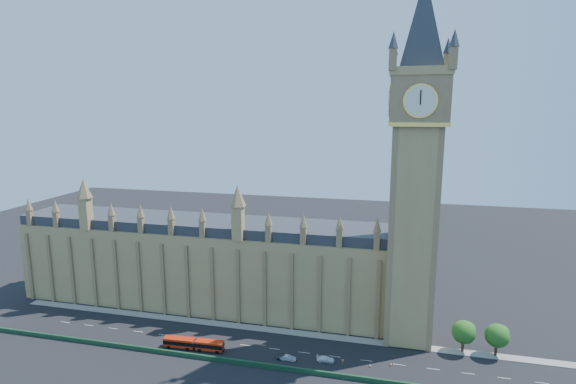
% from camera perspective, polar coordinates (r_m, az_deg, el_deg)
% --- Properties ---
extents(ground, '(400.00, 400.00, 0.00)m').
position_cam_1_polar(ground, '(126.10, -3.62, -19.04)').
color(ground, black).
rests_on(ground, ground).
extents(palace_westminster, '(120.00, 20.00, 28.00)m').
position_cam_1_polar(palace_westminster, '(147.30, -10.59, -8.77)').
color(palace_westminster, '#9E834C').
rests_on(palace_westminster, ground).
extents(elizabeth_tower, '(20.59, 20.59, 105.00)m').
position_cam_1_polar(elizabeth_tower, '(118.89, 16.06, 6.45)').
color(elizabeth_tower, '#9E834C').
rests_on(elizabeth_tower, ground).
extents(bridge_parapet, '(160.00, 0.60, 1.20)m').
position_cam_1_polar(bridge_parapet, '(118.43, -4.99, -20.87)').
color(bridge_parapet, '#1E4C2D').
rests_on(bridge_parapet, ground).
extents(kerb_north, '(160.00, 3.00, 0.16)m').
position_cam_1_polar(kerb_north, '(134.04, -2.39, -17.07)').
color(kerb_north, gray).
rests_on(kerb_north, ground).
extents(tree_east_near, '(6.00, 6.00, 8.50)m').
position_cam_1_polar(tree_east_near, '(129.44, 21.52, -16.16)').
color(tree_east_near, '#382619').
rests_on(tree_east_near, ground).
extents(tree_east_far, '(6.00, 6.00, 8.50)m').
position_cam_1_polar(tree_east_far, '(130.89, 25.13, -16.13)').
color(tree_east_far, '#382619').
rests_on(tree_east_far, ground).
extents(red_bus, '(16.26, 3.20, 2.75)m').
position_cam_1_polar(red_bus, '(126.68, -11.90, -18.37)').
color(red_bus, red).
rests_on(red_bus, ground).
extents(car_grey, '(3.92, 1.67, 1.32)m').
position_cam_1_polar(car_grey, '(120.43, -0.49, -20.21)').
color(car_grey, '#42454A').
rests_on(car_grey, ground).
extents(car_silver, '(3.90, 1.40, 1.28)m').
position_cam_1_polar(car_silver, '(120.04, 0.05, -20.33)').
color(car_silver, '#B0B1B8').
rests_on(car_silver, ground).
extents(car_white, '(4.55, 2.00, 1.30)m').
position_cam_1_polar(car_white, '(120.00, 4.79, -20.38)').
color(car_white, white).
rests_on(car_white, ground).
extents(cone_a, '(0.49, 0.49, 0.62)m').
position_cam_1_polar(cone_a, '(121.21, 4.87, -20.22)').
color(cone_a, black).
rests_on(cone_a, ground).
extents(cone_b, '(0.47, 0.47, 0.64)m').
position_cam_1_polar(cone_b, '(120.55, 6.97, -20.45)').
color(cone_b, black).
rests_on(cone_b, ground).
extents(cone_c, '(0.39, 0.39, 0.62)m').
position_cam_1_polar(cone_c, '(119.38, 10.41, -20.90)').
color(cone_c, black).
rests_on(cone_c, ground).
extents(cone_d, '(0.48, 0.48, 0.69)m').
position_cam_1_polar(cone_d, '(120.79, 12.93, -20.58)').
color(cone_d, black).
rests_on(cone_d, ground).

